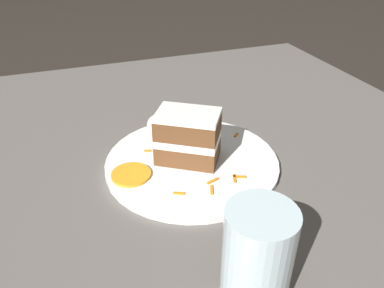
{
  "coord_description": "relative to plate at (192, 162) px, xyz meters",
  "views": [
    {
      "loc": [
        0.5,
        -0.16,
        0.41
      ],
      "look_at": [
        -0.01,
        0.03,
        0.08
      ],
      "focal_mm": 35.0,
      "sensor_mm": 36.0,
      "label": 1
    }
  ],
  "objects": [
    {
      "name": "ground_plane",
      "position": [
        0.01,
        -0.03,
        -0.04
      ],
      "size": [
        6.0,
        6.0,
        0.0
      ],
      "primitive_type": "plane",
      "color": "black",
      "rests_on": "ground"
    },
    {
      "name": "dining_table",
      "position": [
        0.01,
        -0.03,
        -0.02
      ],
      "size": [
        1.16,
        1.16,
        0.04
      ],
      "primitive_type": "cube",
      "color": "#56514C",
      "rests_on": "ground"
    },
    {
      "name": "plate",
      "position": [
        0.0,
        0.0,
        0.0
      ],
      "size": [
        0.3,
        0.3,
        0.01
      ],
      "primitive_type": "cylinder",
      "color": "white",
      "rests_on": "dining_table"
    },
    {
      "name": "cake_slice",
      "position": [
        -0.0,
        -0.01,
        0.05
      ],
      "size": [
        0.11,
        0.12,
        0.09
      ],
      "rotation": [
        0.0,
        0.0,
        5.71
      ],
      "color": "brown",
      "rests_on": "plate"
    },
    {
      "name": "cream_dollop",
      "position": [
        -0.1,
        -0.03,
        0.03
      ],
      "size": [
        0.05,
        0.04,
        0.04
      ],
      "primitive_type": "ellipsoid",
      "color": "white",
      "rests_on": "plate"
    },
    {
      "name": "orange_garnish",
      "position": [
        0.01,
        -0.11,
        0.01
      ],
      "size": [
        0.06,
        0.06,
        0.0
      ],
      "primitive_type": "cylinder",
      "color": "orange",
      "rests_on": "plate"
    },
    {
      "name": "carrot_shreds_scatter",
      "position": [
        0.03,
        0.02,
        0.01
      ],
      "size": [
        0.22,
        0.19,
        0.0
      ],
      "color": "orange",
      "rests_on": "plate"
    },
    {
      "name": "drinking_glass",
      "position": [
        0.27,
        -0.03,
        0.05
      ],
      "size": [
        0.08,
        0.08,
        0.13
      ],
      "color": "silver",
      "rests_on": "dining_table"
    }
  ]
}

